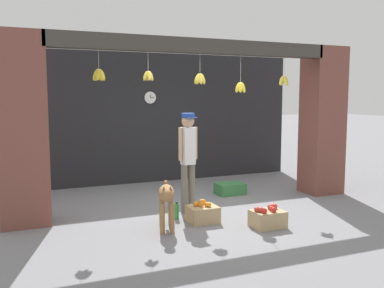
{
  "coord_description": "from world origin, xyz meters",
  "views": [
    {
      "loc": [
        -2.89,
        -6.46,
        1.93
      ],
      "look_at": [
        0.0,
        0.39,
        1.09
      ],
      "focal_mm": 40.0,
      "sensor_mm": 36.0,
      "label": 1
    }
  ],
  "objects_px": {
    "shopkeeper": "(188,155)",
    "produce_box_green": "(230,189)",
    "fruit_crate_apples": "(268,218)",
    "dog": "(167,197)",
    "water_bottle": "(177,211)",
    "fruit_crate_oranges": "(203,213)",
    "wall_clock": "(150,98)"
  },
  "relations": [
    {
      "from": "water_bottle",
      "to": "wall_clock",
      "type": "height_order",
      "value": "wall_clock"
    },
    {
      "from": "shopkeeper",
      "to": "fruit_crate_apples",
      "type": "xyz_separation_m",
      "value": [
        0.78,
        -1.19,
        -0.83
      ]
    },
    {
      "from": "wall_clock",
      "to": "shopkeeper",
      "type": "bearing_deg",
      "value": -94.14
    },
    {
      "from": "dog",
      "to": "shopkeeper",
      "type": "bearing_deg",
      "value": 156.58
    },
    {
      "from": "dog",
      "to": "produce_box_green",
      "type": "xyz_separation_m",
      "value": [
        1.9,
        1.63,
        -0.37
      ]
    },
    {
      "from": "dog",
      "to": "fruit_crate_apples",
      "type": "height_order",
      "value": "dog"
    },
    {
      "from": "water_bottle",
      "to": "dog",
      "type": "bearing_deg",
      "value": -125.52
    },
    {
      "from": "shopkeeper",
      "to": "wall_clock",
      "type": "xyz_separation_m",
      "value": [
        0.19,
        2.65,
        0.92
      ]
    },
    {
      "from": "water_bottle",
      "to": "fruit_crate_apples",
      "type": "bearing_deg",
      "value": -40.19
    },
    {
      "from": "fruit_crate_oranges",
      "to": "fruit_crate_apples",
      "type": "xyz_separation_m",
      "value": [
        0.78,
        -0.61,
        0.0
      ]
    },
    {
      "from": "fruit_crate_apples",
      "to": "produce_box_green",
      "type": "distance_m",
      "value": 2.15
    },
    {
      "from": "shopkeeper",
      "to": "water_bottle",
      "type": "bearing_deg",
      "value": 34.5
    },
    {
      "from": "fruit_crate_apples",
      "to": "water_bottle",
      "type": "relative_size",
      "value": 1.7
    },
    {
      "from": "shopkeeper",
      "to": "water_bottle",
      "type": "height_order",
      "value": "shopkeeper"
    },
    {
      "from": "shopkeeper",
      "to": "produce_box_green",
      "type": "distance_m",
      "value": 1.78
    },
    {
      "from": "produce_box_green",
      "to": "wall_clock",
      "type": "bearing_deg",
      "value": 121.62
    },
    {
      "from": "fruit_crate_oranges",
      "to": "fruit_crate_apples",
      "type": "distance_m",
      "value": 0.99
    },
    {
      "from": "dog",
      "to": "produce_box_green",
      "type": "height_order",
      "value": "dog"
    },
    {
      "from": "fruit_crate_apples",
      "to": "produce_box_green",
      "type": "xyz_separation_m",
      "value": [
        0.49,
        2.1,
        -0.03
      ]
    },
    {
      "from": "produce_box_green",
      "to": "fruit_crate_apples",
      "type": "bearing_deg",
      "value": -103.09
    },
    {
      "from": "dog",
      "to": "water_bottle",
      "type": "bearing_deg",
      "value": 162.02
    },
    {
      "from": "shopkeeper",
      "to": "fruit_crate_apples",
      "type": "distance_m",
      "value": 1.65
    },
    {
      "from": "fruit_crate_oranges",
      "to": "water_bottle",
      "type": "height_order",
      "value": "fruit_crate_oranges"
    },
    {
      "from": "produce_box_green",
      "to": "water_bottle",
      "type": "height_order",
      "value": "water_bottle"
    },
    {
      "from": "fruit_crate_oranges",
      "to": "water_bottle",
      "type": "distance_m",
      "value": 0.44
    },
    {
      "from": "shopkeeper",
      "to": "wall_clock",
      "type": "height_order",
      "value": "wall_clock"
    },
    {
      "from": "produce_box_green",
      "to": "fruit_crate_oranges",
      "type": "bearing_deg",
      "value": -130.34
    },
    {
      "from": "wall_clock",
      "to": "fruit_crate_oranges",
      "type": "bearing_deg",
      "value": -93.34
    },
    {
      "from": "dog",
      "to": "fruit_crate_oranges",
      "type": "relative_size",
      "value": 1.82
    },
    {
      "from": "fruit_crate_apples",
      "to": "dog",
      "type": "bearing_deg",
      "value": 161.91
    },
    {
      "from": "fruit_crate_oranges",
      "to": "produce_box_green",
      "type": "height_order",
      "value": "fruit_crate_oranges"
    },
    {
      "from": "wall_clock",
      "to": "fruit_crate_apples",
      "type": "bearing_deg",
      "value": -81.29
    }
  ]
}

